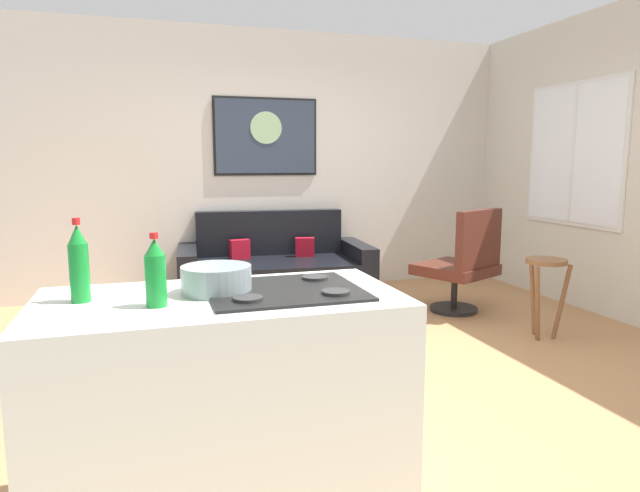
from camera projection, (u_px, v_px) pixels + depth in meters
name	position (u px, v px, depth m)	size (l,w,h in m)	color
ground	(357.00, 363.00, 3.99)	(6.40, 6.40, 0.04)	#B48052
back_wall	(279.00, 163.00, 6.06)	(6.40, 0.05, 2.80)	beige
right_wall	(627.00, 163.00, 4.82)	(0.05, 6.40, 2.80)	beige
couch	(275.00, 272.00, 5.71)	(1.99, 1.08, 0.89)	black
coffee_table	(307.00, 285.00, 4.53)	(0.97, 0.58, 0.46)	silver
armchair	(463.00, 263.00, 5.16)	(0.84, 0.83, 0.98)	black
bar_stool	(545.00, 277.00, 4.42)	(0.36, 0.36, 0.65)	brown
kitchen_counter	(225.00, 406.00, 2.20)	(1.39, 0.72, 0.93)	white
soda_bottle	(79.00, 264.00, 2.03)	(0.07, 0.07, 0.31)	#17882E
soda_bottle_2	(156.00, 273.00, 1.96)	(0.07, 0.07, 0.27)	#17882E
mixing_bowl	(216.00, 280.00, 2.18)	(0.28, 0.28, 0.11)	#88979A
wall_painting	(266.00, 136.00, 5.94)	(1.13, 0.03, 0.83)	black
window	(574.00, 154.00, 5.37)	(0.03, 1.28, 1.39)	silver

